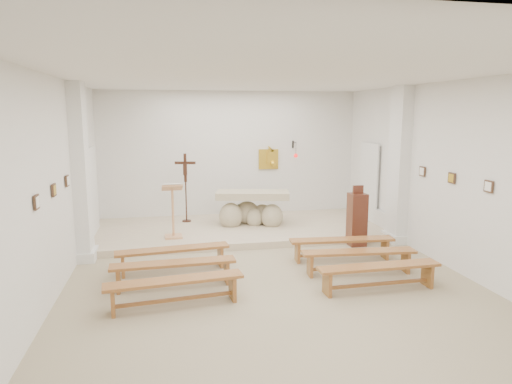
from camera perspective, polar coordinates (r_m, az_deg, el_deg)
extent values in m
cube|color=tan|center=(8.06, 1.98, -11.32)|extent=(7.00, 10.00, 0.00)
cube|color=white|center=(7.62, -24.43, 0.20)|extent=(0.02, 10.00, 3.50)
cube|color=white|center=(9.06, 24.10, 1.62)|extent=(0.02, 10.00, 3.50)
cube|color=white|center=(12.48, -3.18, 4.50)|extent=(7.00, 0.02, 3.50)
cube|color=silver|center=(7.54, 2.14, 14.25)|extent=(7.00, 10.00, 0.02)
cube|color=beige|center=(11.32, -2.05, -4.67)|extent=(6.98, 3.00, 0.15)
cube|color=white|center=(9.54, -21.04, 2.20)|extent=(0.26, 0.55, 3.50)
cube|color=white|center=(10.68, 17.42, 3.16)|extent=(0.26, 0.55, 3.50)
cube|color=gold|center=(12.65, 1.57, 4.13)|extent=(0.55, 0.04, 0.55)
cube|color=black|center=(12.80, 4.64, 5.96)|extent=(0.04, 0.02, 0.20)
cylinder|color=black|center=(12.65, 4.83, 6.23)|extent=(0.02, 0.30, 0.02)
cylinder|color=black|center=(12.52, 5.01, 5.41)|extent=(0.01, 0.01, 0.34)
sphere|color=red|center=(12.53, 5.00, 4.54)|extent=(0.11, 0.11, 0.11)
cube|color=#462E1F|center=(6.85, -25.75, -1.15)|extent=(0.03, 0.20, 0.20)
cube|color=#462E1F|center=(7.81, -23.95, 0.23)|extent=(0.03, 0.20, 0.20)
cube|color=#462E1F|center=(8.78, -22.54, 1.30)|extent=(0.03, 0.20, 0.20)
cube|color=#462E1F|center=(8.42, 27.09, 0.63)|extent=(0.03, 0.20, 0.20)
cube|color=#462E1F|center=(9.21, 23.28, 1.62)|extent=(0.03, 0.20, 0.20)
cube|color=#462E1F|center=(10.05, 20.08, 2.44)|extent=(0.03, 0.20, 0.20)
cube|color=silver|center=(10.50, -20.22, -5.34)|extent=(0.10, 0.85, 0.52)
cube|color=silver|center=(11.57, 15.66, -3.72)|extent=(0.10, 0.85, 0.52)
ellipsoid|color=#B9AE8D|center=(11.30, -3.16, -3.02)|extent=(0.58, 0.49, 0.66)
ellipsoid|color=#B9AE8D|center=(11.31, 2.02, -3.09)|extent=(0.54, 0.46, 0.62)
ellipsoid|color=#B9AE8D|center=(11.59, -1.13, -2.60)|extent=(0.62, 0.53, 0.58)
ellipsoid|color=#B9AE8D|center=(11.56, 0.79, -2.87)|extent=(0.50, 0.43, 0.54)
ellipsoid|color=#B9AE8D|center=(11.38, -0.19, -3.25)|extent=(0.43, 0.36, 0.50)
cube|color=#B9AE8D|center=(11.31, -0.43, -0.35)|extent=(1.90, 1.05, 0.17)
cube|color=tan|center=(10.46, -10.26, -5.49)|extent=(0.39, 0.39, 0.04)
cylinder|color=tan|center=(10.34, -10.35, -2.71)|extent=(0.05, 0.05, 1.08)
cube|color=tan|center=(10.21, -10.44, 0.52)|extent=(0.47, 0.34, 0.18)
cube|color=white|center=(10.16, -10.44, 0.79)|extent=(0.40, 0.28, 0.14)
cylinder|color=#3E2213|center=(11.92, -8.66, -3.59)|extent=(0.23, 0.23, 0.03)
cylinder|color=#3E2213|center=(11.81, -8.73, -1.16)|extent=(0.03, 0.03, 1.06)
cube|color=#3E2213|center=(11.68, -8.84, 3.01)|extent=(0.08, 0.06, 0.72)
cube|color=#3E2213|center=(11.66, -8.85, 3.62)|extent=(0.53, 0.17, 0.07)
cube|color=#3E2213|center=(11.65, -8.86, 2.85)|extent=(0.10, 0.06, 0.31)
imported|color=#326126|center=(11.58, -3.19, -2.65)|extent=(0.60, 0.57, 0.52)
cube|color=#512A17|center=(10.35, 12.50, -3.37)|extent=(0.36, 0.36, 1.17)
cube|color=#512A17|center=(10.22, 12.64, 0.28)|extent=(0.23, 0.05, 0.19)
cube|color=olive|center=(8.66, -10.36, -7.06)|extent=(2.11, 0.56, 0.05)
cube|color=olive|center=(8.67, -16.31, -8.79)|extent=(0.09, 0.31, 0.40)
cube|color=olive|center=(8.87, -4.47, -7.99)|extent=(0.09, 0.31, 0.40)
cube|color=olive|center=(8.75, -10.30, -8.96)|extent=(1.75, 0.25, 0.05)
cube|color=olive|center=(9.29, 10.70, -5.89)|extent=(2.11, 0.49, 0.05)
cube|color=olive|center=(9.13, 5.20, -7.47)|extent=(0.08, 0.31, 0.40)
cube|color=olive|center=(9.66, 15.81, -6.84)|extent=(0.08, 0.31, 0.40)
cube|color=olive|center=(9.38, 10.64, -7.68)|extent=(1.76, 0.19, 0.05)
cube|color=olive|center=(7.88, -10.27, -8.76)|extent=(2.10, 0.41, 0.05)
cube|color=olive|center=(7.96, -16.82, -10.49)|extent=(0.07, 0.31, 0.40)
cube|color=olive|center=(8.04, -3.69, -9.88)|extent=(0.07, 0.31, 0.40)
cube|color=olive|center=(7.98, -10.20, -10.83)|extent=(1.76, 0.12, 0.05)
cube|color=olive|center=(8.57, 12.73, -7.31)|extent=(2.11, 0.51, 0.05)
cube|color=olive|center=(8.40, 6.76, -9.06)|extent=(0.08, 0.31, 0.40)
cube|color=olive|center=(8.96, 18.19, -8.27)|extent=(0.08, 0.31, 0.40)
cube|color=olive|center=(8.67, 12.65, -9.23)|extent=(1.75, 0.21, 0.05)
cube|color=olive|center=(7.11, -10.15, -10.84)|extent=(2.11, 0.57, 0.05)
cube|color=olive|center=(7.15, -17.47, -12.93)|extent=(0.09, 0.31, 0.40)
cube|color=olive|center=(7.35, -2.96, -11.83)|extent=(0.09, 0.31, 0.40)
cube|color=olive|center=(7.22, -10.07, -13.09)|extent=(1.75, 0.25, 0.05)
cube|color=olive|center=(7.87, 15.14, -8.97)|extent=(2.09, 0.37, 0.05)
cube|color=olive|center=(7.59, 8.88, -11.21)|extent=(0.06, 0.30, 0.40)
cube|color=olive|center=(8.38, 20.63, -9.68)|extent=(0.06, 0.30, 0.40)
cube|color=olive|center=(7.97, 15.04, -11.04)|extent=(1.76, 0.09, 0.05)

